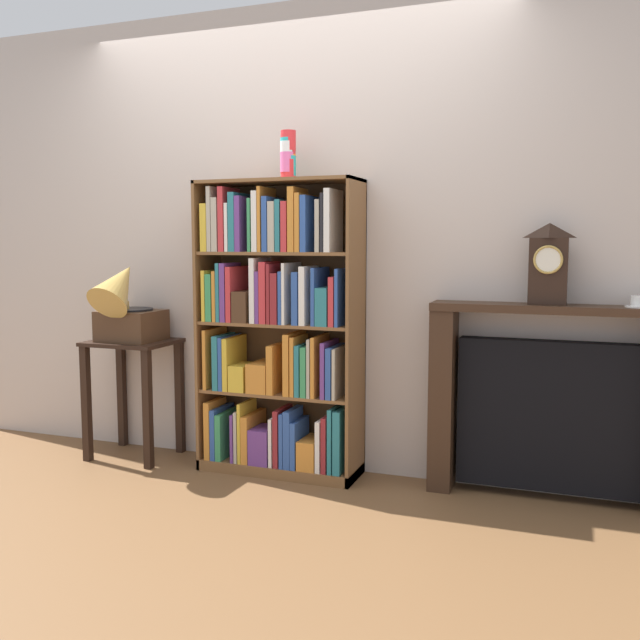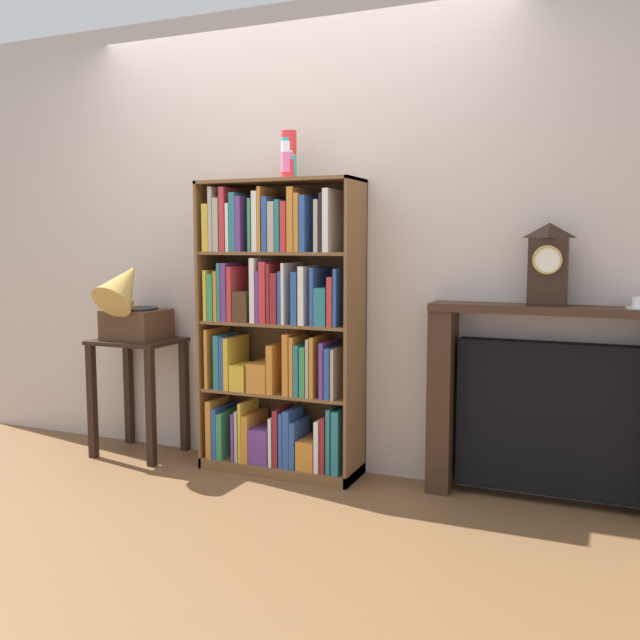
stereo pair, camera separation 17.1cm
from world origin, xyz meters
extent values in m
cube|color=brown|center=(0.00, 0.00, -0.01)|extent=(8.22, 6.40, 0.02)
cube|color=beige|center=(0.25, 0.27, 1.30)|extent=(5.22, 0.08, 2.60)
cube|color=brown|center=(-0.44, 0.08, 0.81)|extent=(0.02, 0.31, 1.62)
cube|color=brown|center=(0.44, 0.08, 0.81)|extent=(0.02, 0.31, 1.62)
cube|color=brown|center=(0.00, 0.23, 0.81)|extent=(0.91, 0.01, 1.62)
cube|color=brown|center=(0.00, 0.08, 1.61)|extent=(0.91, 0.31, 0.02)
cube|color=brown|center=(0.00, 0.08, 0.03)|extent=(0.91, 0.31, 0.06)
cube|color=orange|center=(-0.39, 0.04, 0.22)|extent=(0.03, 0.21, 0.33)
cube|color=#2D519E|center=(-0.36, 0.06, 0.20)|extent=(0.03, 0.24, 0.29)
cube|color=#388E56|center=(-0.32, 0.05, 0.19)|extent=(0.03, 0.24, 0.26)
cube|color=#663884|center=(-0.24, 0.06, 0.20)|extent=(0.02, 0.25, 0.27)
cube|color=#B2A893|center=(-0.21, 0.06, 0.20)|extent=(0.02, 0.26, 0.29)
cube|color=gold|center=(-0.19, 0.04, 0.23)|extent=(0.02, 0.22, 0.34)
cube|color=orange|center=(-0.16, 0.06, 0.19)|extent=(0.04, 0.26, 0.27)
cube|color=#663884|center=(-0.08, 0.03, 0.16)|extent=(0.12, 0.19, 0.20)
cube|color=white|center=(0.00, 0.05, 0.20)|extent=(0.02, 0.24, 0.27)
cube|color=maroon|center=(0.03, 0.04, 0.22)|extent=(0.03, 0.22, 0.32)
cube|color=#2D519E|center=(0.06, 0.05, 0.21)|extent=(0.02, 0.22, 0.30)
cube|color=#2D519E|center=(0.10, 0.04, 0.22)|extent=(0.04, 0.21, 0.32)
cube|color=#2D519E|center=(0.13, 0.04, 0.19)|extent=(0.03, 0.22, 0.26)
cube|color=orange|center=(0.21, 0.04, 0.14)|extent=(0.10, 0.21, 0.16)
cube|color=white|center=(0.28, 0.06, 0.20)|extent=(0.03, 0.26, 0.28)
cube|color=maroon|center=(0.31, 0.05, 0.21)|extent=(0.03, 0.22, 0.30)
cube|color=teal|center=(0.34, 0.07, 0.23)|extent=(0.02, 0.26, 0.35)
cube|color=teal|center=(0.38, 0.05, 0.23)|extent=(0.04, 0.24, 0.34)
cube|color=brown|center=(0.00, 0.08, 0.46)|extent=(0.87, 0.29, 0.02)
cube|color=orange|center=(-0.40, 0.06, 0.63)|extent=(0.02, 0.26, 0.34)
cube|color=teal|center=(-0.33, 0.05, 0.62)|extent=(0.03, 0.22, 0.30)
cube|color=#2D519E|center=(-0.30, 0.06, 0.61)|extent=(0.02, 0.25, 0.30)
cube|color=gold|center=(-0.27, 0.06, 0.61)|extent=(0.03, 0.25, 0.29)
cube|color=gold|center=(-0.20, 0.03, 0.54)|extent=(0.09, 0.19, 0.14)
cube|color=orange|center=(-0.08, 0.05, 0.54)|extent=(0.12, 0.24, 0.16)
cube|color=orange|center=(0.00, 0.07, 0.60)|extent=(0.04, 0.26, 0.27)
cube|color=orange|center=(0.10, 0.06, 0.63)|extent=(0.03, 0.26, 0.33)
cube|color=orange|center=(0.13, 0.04, 0.62)|extent=(0.02, 0.22, 0.32)
cube|color=teal|center=(0.16, 0.04, 0.60)|extent=(0.03, 0.22, 0.28)
cube|color=#388E56|center=(0.19, 0.06, 0.60)|extent=(0.03, 0.25, 0.27)
cube|color=#B2A893|center=(0.22, 0.05, 0.62)|extent=(0.02, 0.23, 0.31)
cube|color=orange|center=(0.25, 0.06, 0.63)|extent=(0.02, 0.24, 0.32)
cube|color=#663884|center=(0.30, 0.05, 0.61)|extent=(0.02, 0.24, 0.30)
cube|color=#2D519E|center=(0.34, 0.06, 0.60)|extent=(0.03, 0.25, 0.27)
cube|color=#B2A893|center=(0.37, 0.06, 0.60)|extent=(0.02, 0.25, 0.27)
cube|color=brown|center=(0.00, 0.08, 0.84)|extent=(0.87, 0.29, 0.02)
cube|color=gold|center=(-0.40, 0.04, 0.99)|extent=(0.02, 0.21, 0.28)
cube|color=#388E56|center=(-0.37, 0.04, 0.98)|extent=(0.04, 0.22, 0.26)
cube|color=orange|center=(-0.33, 0.06, 0.99)|extent=(0.02, 0.26, 0.28)
cube|color=teal|center=(-0.31, 0.04, 1.01)|extent=(0.02, 0.21, 0.32)
cube|color=#663884|center=(-0.28, 0.04, 1.01)|extent=(0.03, 0.21, 0.32)
cube|color=#C63338|center=(-0.24, 0.06, 1.00)|extent=(0.03, 0.25, 0.30)
cube|color=#472D1C|center=(-0.18, 0.03, 0.94)|extent=(0.09, 0.19, 0.17)
cube|color=white|center=(-0.10, 0.05, 1.03)|extent=(0.03, 0.23, 0.35)
cube|color=#663884|center=(-0.07, 0.04, 0.99)|extent=(0.02, 0.21, 0.28)
cube|color=#C63338|center=(-0.04, 0.04, 1.02)|extent=(0.04, 0.21, 0.33)
cube|color=maroon|center=(-0.01, 0.04, 1.01)|extent=(0.02, 0.22, 0.32)
cube|color=maroon|center=(0.03, 0.06, 0.99)|extent=(0.04, 0.25, 0.27)
cube|color=#2D519E|center=(0.06, 0.05, 0.99)|extent=(0.02, 0.23, 0.28)
cube|color=white|center=(0.08, 0.06, 1.01)|extent=(0.02, 0.25, 0.33)
cube|color=#2D519E|center=(0.15, 0.04, 0.99)|extent=(0.03, 0.21, 0.28)
cube|color=white|center=(0.19, 0.05, 1.01)|extent=(0.03, 0.23, 0.31)
cube|color=#2D519E|center=(0.25, 0.05, 1.00)|extent=(0.02, 0.24, 0.30)
cube|color=teal|center=(0.30, 0.04, 0.95)|extent=(0.07, 0.22, 0.20)
cube|color=#C63338|center=(0.35, 0.05, 0.98)|extent=(0.03, 0.23, 0.26)
cube|color=#2D519E|center=(0.38, 0.04, 1.00)|extent=(0.02, 0.22, 0.30)
cube|color=brown|center=(0.00, 0.08, 1.23)|extent=(0.87, 0.29, 0.02)
cube|color=gold|center=(-0.39, 0.04, 1.37)|extent=(0.04, 0.22, 0.26)
cube|color=#B2A893|center=(-0.36, 0.04, 1.41)|extent=(0.02, 0.22, 0.35)
cube|color=#B2A893|center=(-0.32, 0.05, 1.38)|extent=(0.03, 0.24, 0.29)
cube|color=#C63338|center=(-0.28, 0.04, 1.41)|extent=(0.03, 0.21, 0.35)
cube|color=white|center=(-0.25, 0.05, 1.37)|extent=(0.02, 0.23, 0.26)
cube|color=teal|center=(-0.22, 0.06, 1.40)|extent=(0.04, 0.25, 0.32)
cube|color=#663884|center=(-0.18, 0.05, 1.39)|extent=(0.03, 0.23, 0.30)
cube|color=#388E56|center=(-0.11, 0.04, 1.38)|extent=(0.02, 0.22, 0.28)
cube|color=white|center=(-0.08, 0.06, 1.40)|extent=(0.03, 0.25, 0.32)
cube|color=orange|center=(-0.05, 0.04, 1.41)|extent=(0.02, 0.21, 0.34)
cube|color=#2D519E|center=(-0.02, 0.05, 1.38)|extent=(0.03, 0.24, 0.29)
cube|color=#B2A893|center=(0.02, 0.04, 1.37)|extent=(0.04, 0.22, 0.27)
cube|color=teal|center=(0.05, 0.06, 1.37)|extent=(0.03, 0.25, 0.27)
cube|color=#C63338|center=(0.09, 0.04, 1.37)|extent=(0.03, 0.21, 0.26)
cube|color=orange|center=(0.13, 0.04, 1.41)|extent=(0.04, 0.21, 0.34)
cube|color=orange|center=(0.16, 0.06, 1.39)|extent=(0.03, 0.26, 0.31)
cube|color=#2D519E|center=(0.20, 0.06, 1.38)|extent=(0.03, 0.26, 0.29)
cube|color=#B2A893|center=(0.27, 0.04, 1.37)|extent=(0.02, 0.22, 0.27)
cube|color=black|center=(0.30, 0.06, 1.39)|extent=(0.02, 0.24, 0.30)
cube|color=white|center=(0.33, 0.04, 1.40)|extent=(0.03, 0.22, 0.33)
cylinder|color=red|center=(0.06, 0.08, 1.68)|extent=(0.08, 0.08, 0.11)
cylinder|color=#28B2B7|center=(0.06, 0.08, 1.70)|extent=(0.08, 0.08, 0.11)
cylinder|color=pink|center=(0.05, 0.08, 1.71)|extent=(0.08, 0.08, 0.11)
cylinder|color=#28B2B7|center=(0.06, 0.08, 1.73)|extent=(0.08, 0.08, 0.11)
cylinder|color=orange|center=(0.06, 0.08, 1.75)|extent=(0.08, 0.08, 0.11)
cylinder|color=white|center=(0.05, 0.08, 1.77)|extent=(0.08, 0.08, 0.11)
cylinder|color=#28B2B7|center=(0.06, 0.08, 1.79)|extent=(0.08, 0.08, 0.11)
cylinder|color=red|center=(0.06, 0.08, 1.81)|extent=(0.08, 0.08, 0.11)
cylinder|color=red|center=(0.06, 0.08, 1.83)|extent=(0.08, 0.08, 0.11)
cube|color=black|center=(-0.94, 0.03, 0.70)|extent=(0.49, 0.41, 0.02)
cube|color=black|center=(-1.15, -0.14, 0.34)|extent=(0.04, 0.04, 0.69)
cube|color=black|center=(-0.72, -0.14, 0.34)|extent=(0.04, 0.04, 0.69)
cube|color=black|center=(-1.15, 0.20, 0.34)|extent=(0.04, 0.04, 0.69)
cube|color=black|center=(-0.72, 0.20, 0.34)|extent=(0.04, 0.04, 0.69)
cube|color=#472D1C|center=(-0.94, 0.03, 0.80)|extent=(0.33, 0.30, 0.18)
cylinder|color=black|center=(-0.94, 0.03, 0.89)|extent=(0.26, 0.26, 0.01)
cylinder|color=#B79347|center=(-0.94, -0.02, 0.92)|extent=(0.03, 0.03, 0.06)
cone|color=#B79347|center=(-0.94, -0.08, 1.05)|extent=(0.24, 0.39, 0.38)
cube|color=#382316|center=(1.43, 0.13, 0.96)|extent=(1.17, 0.21, 0.04)
cube|color=#382316|center=(0.90, 0.13, 0.47)|extent=(0.12, 0.19, 0.94)
cube|color=black|center=(1.43, 0.16, 0.43)|extent=(0.89, 0.10, 0.76)
cube|color=black|center=(1.40, 0.13, 1.15)|extent=(0.18, 0.10, 0.32)
pyramid|color=black|center=(1.40, 0.13, 1.34)|extent=(0.18, 0.10, 0.07)
cylinder|color=silver|center=(1.40, 0.08, 1.21)|extent=(0.13, 0.01, 0.13)
torus|color=#B79347|center=(1.40, 0.07, 1.21)|extent=(0.14, 0.01, 0.14)
camera|label=1|loc=(1.56, -3.47, 1.29)|focal=39.55mm
camera|label=2|loc=(1.71, -3.40, 1.29)|focal=39.55mm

